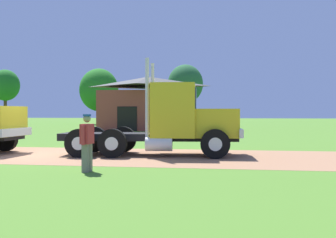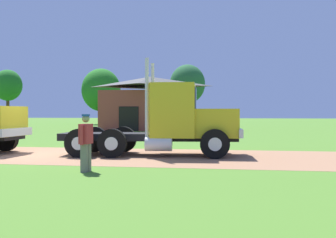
{
  "view_description": "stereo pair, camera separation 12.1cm",
  "coord_description": "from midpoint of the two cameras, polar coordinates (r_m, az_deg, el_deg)",
  "views": [
    {
      "loc": [
        7.78,
        -15.94,
        1.71
      ],
      "look_at": [
        5.01,
        1.16,
        1.42
      ],
      "focal_mm": 45.23,
      "sensor_mm": 36.0,
      "label": 1
    },
    {
      "loc": [
        7.89,
        -15.92,
        1.71
      ],
      "look_at": [
        5.01,
        1.16,
        1.42
      ],
      "focal_mm": 45.23,
      "sensor_mm": 36.0,
      "label": 2
    }
  ],
  "objects": [
    {
      "name": "ground_plane",
      "position": [
        17.83,
        -16.97,
        -4.6
      ],
      "size": [
        200.0,
        200.0,
        0.0
      ],
      "primitive_type": "plane",
      "color": "#4A7826"
    },
    {
      "name": "dirt_track",
      "position": [
        17.83,
        -16.97,
        -4.59
      ],
      "size": [
        120.0,
        6.42,
        0.01
      ],
      "primitive_type": "cube",
      "color": "#9C6E4E",
      "rests_on": "ground_plane"
    },
    {
      "name": "truck_foreground_white",
      "position": [
        16.65,
        0.64,
        -0.41
      ],
      "size": [
        7.23,
        3.08,
        3.74
      ],
      "color": "black",
      "rests_on": "ground_plane"
    },
    {
      "name": "visitor_standing_near",
      "position": [
        12.31,
        -11.14,
        -2.87
      ],
      "size": [
        0.29,
        0.63,
        1.65
      ],
      "color": "#B22D33",
      "rests_on": "ground_plane"
    },
    {
      "name": "shed_building",
      "position": [
        40.84,
        -2.75,
        2.0
      ],
      "size": [
        8.69,
        7.26,
        5.11
      ],
      "color": "brown",
      "rests_on": "ground_plane"
    },
    {
      "name": "tree_left",
      "position": [
        62.76,
        -21.14,
        4.24
      ],
      "size": [
        3.93,
        3.93,
        7.58
      ],
      "color": "#513823",
      "rests_on": "ground_plane"
    },
    {
      "name": "tree_mid",
      "position": [
        59.35,
        -9.35,
        3.88
      ],
      "size": [
        5.37,
        5.37,
        7.72
      ],
      "color": "#513823",
      "rests_on": "ground_plane"
    },
    {
      "name": "tree_right",
      "position": [
        59.26,
        2.3,
        4.73
      ],
      "size": [
        4.93,
        4.93,
        8.34
      ],
      "color": "#513823",
      "rests_on": "ground_plane"
    }
  ]
}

